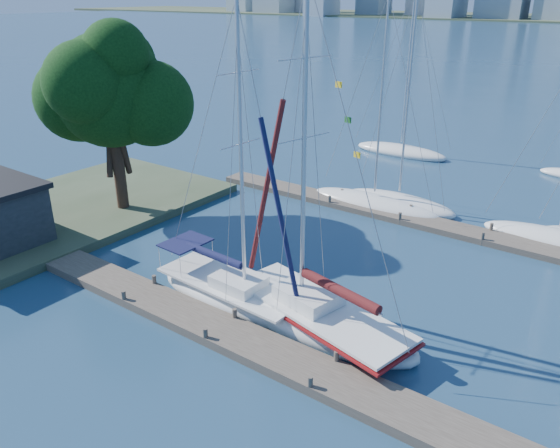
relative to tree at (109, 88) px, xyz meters
The scene contains 11 objects.
ground 17.25m from the tree, 24.49° to the right, with size 700.00×700.00×0.00m, color navy.
near_dock 17.16m from the tree, 24.49° to the right, with size 26.00×2.00×0.40m, color #463D33.
far_dock 20.18m from the tree, 31.22° to the left, with size 30.00×1.80×0.36m, color #463D33.
shore 8.94m from the tree, 132.53° to the right, with size 12.00×22.00×0.50m, color #38472D.
tree is the anchor object (origin of this frame).
sailboat_navy 14.76m from the tree, 17.94° to the right, with size 8.03×2.95×13.54m.
sailboat_maroon 18.63m from the tree, 11.92° to the right, with size 9.49×4.87×14.38m.
bg_boat_1 17.94m from the tree, 40.57° to the left, with size 9.43×4.56×13.51m.
bg_boat_2 19.43m from the tree, 40.30° to the left, with size 8.16×5.31×13.95m.
bg_boat_3 27.12m from the tree, 26.26° to the left, with size 8.20×2.35×12.69m.
bg_boat_6 26.06m from the tree, 70.49° to the left, with size 8.62×3.86×14.20m.
Camera 1 is at (13.20, -13.93, 13.14)m, focal length 35.00 mm.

